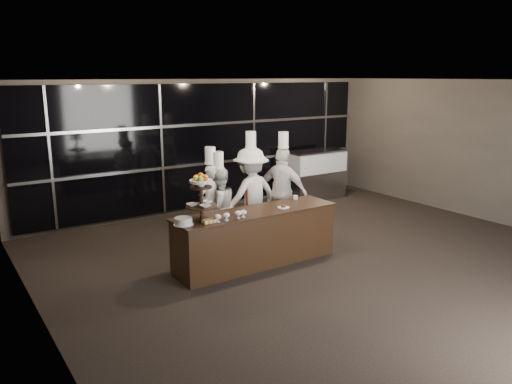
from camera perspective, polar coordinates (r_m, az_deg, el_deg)
room at (r=7.70m, az=12.63°, el=1.03°), size 10.00×10.00×10.00m
window_wall at (r=11.61m, az=-5.31°, el=5.33°), size 8.60×0.10×2.80m
buffet_counter at (r=8.30m, az=0.01°, el=-5.18°), size 2.84×0.74×0.92m
display_stand at (r=7.57m, az=-6.29°, el=-0.20°), size 0.48×0.48×0.74m
compotes at (r=7.65m, az=-2.82°, el=-2.58°), size 0.57×0.11×0.12m
layer_cake at (r=7.47m, az=-8.31°, el=-3.33°), size 0.30×0.30×0.11m
pastry_squares at (r=7.54m, az=-5.39°, el=-3.30°), size 0.20×0.13×0.05m
small_plate at (r=8.35m, az=3.15°, el=-1.71°), size 0.20×0.20×0.05m
chef_cup at (r=8.93m, az=4.53°, el=-0.61°), size 0.08×0.08×0.07m
display_case at (r=12.73m, az=6.83°, el=2.27°), size 1.54×0.67×1.24m
chef_a at (r=9.13m, az=-5.13°, el=-1.29°), size 0.63×0.49×1.84m
chef_b at (r=9.11m, az=-4.25°, el=-1.68°), size 0.77×0.64×1.76m
chef_c at (r=9.33m, az=-0.58°, el=-0.30°), size 1.21×0.77×2.09m
chef_d at (r=9.63m, az=3.07°, el=0.04°), size 0.83×1.11×2.05m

